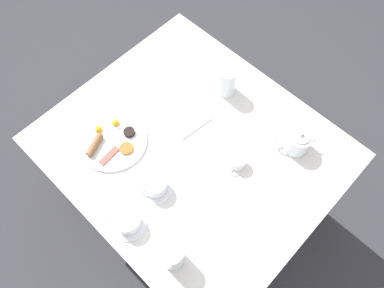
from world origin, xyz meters
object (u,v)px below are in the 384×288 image
(teapot_near, at_px, (297,141))
(napkin_folded, at_px, (188,119))
(water_glass_short, at_px, (227,81))
(water_glass_tall, at_px, (172,256))
(breakfast_plate, at_px, (112,140))
(teacup_with_saucer_left, at_px, (155,186))
(fork_by_plate, at_px, (204,59))
(creamer_jug, at_px, (238,161))
(teacup_with_saucer_right, at_px, (128,222))
(knife_by_plate, at_px, (143,72))

(teapot_near, height_order, napkin_folded, teapot_near)
(water_glass_short, bearing_deg, water_glass_tall, 27.40)
(water_glass_short, relative_size, napkin_folded, 0.78)
(breakfast_plate, height_order, teapot_near, teapot_near)
(teacup_with_saucer_left, xyz_separation_m, water_glass_tall, (0.14, 0.24, 0.03))
(breakfast_plate, height_order, teacup_with_saucer_left, teacup_with_saucer_left)
(water_glass_short, bearing_deg, fork_by_plate, -108.57)
(teapot_near, xyz_separation_m, creamer_jug, (0.23, -0.12, -0.02))
(water_glass_tall, height_order, creamer_jug, water_glass_tall)
(teacup_with_saucer_right, relative_size, fork_by_plate, 0.81)
(teacup_with_saucer_left, height_order, water_glass_tall, water_glass_tall)
(knife_by_plate, bearing_deg, teapot_near, 103.32)
(creamer_jug, bearing_deg, teapot_near, 152.02)
(breakfast_plate, bearing_deg, water_glass_short, 161.81)
(teacup_with_saucer_right, height_order, napkin_folded, teacup_with_saucer_right)
(teacup_with_saucer_right, xyz_separation_m, creamer_jug, (-0.47, 0.13, -0.00))
(creamer_jug, relative_size, knife_by_plate, 0.45)
(teapot_near, bearing_deg, napkin_folded, 163.37)
(breakfast_plate, xyz_separation_m, creamer_jug, (-0.29, 0.45, 0.02))
(water_glass_short, relative_size, knife_by_plate, 0.72)
(teacup_with_saucer_left, relative_size, creamer_jug, 1.52)
(water_glass_short, bearing_deg, breakfast_plate, -18.19)
(breakfast_plate, distance_m, knife_by_plate, 0.38)
(teacup_with_saucer_right, height_order, creamer_jug, teacup_with_saucer_right)
(teacup_with_saucer_right, xyz_separation_m, fork_by_plate, (-0.78, -0.34, -0.03))
(napkin_folded, xyz_separation_m, knife_by_plate, (-0.04, -0.33, -0.00))
(teapot_near, distance_m, teacup_with_saucer_right, 0.75)
(teacup_with_saucer_left, xyz_separation_m, napkin_folded, (-0.32, -0.13, -0.03))
(water_glass_short, bearing_deg, teapot_near, 87.98)
(breakfast_plate, distance_m, teapot_near, 0.77)
(teapot_near, distance_m, napkin_folded, 0.47)
(water_glass_tall, xyz_separation_m, creamer_jug, (-0.45, -0.08, -0.04))
(water_glass_tall, distance_m, creamer_jug, 0.46)
(knife_by_plate, bearing_deg, water_glass_short, 118.70)
(water_glass_tall, distance_m, napkin_folded, 0.60)
(knife_by_plate, bearing_deg, teacup_with_saucer_right, 43.25)
(teacup_with_saucer_right, height_order, water_glass_tall, water_glass_tall)
(teacup_with_saucer_left, bearing_deg, breakfast_plate, -93.80)
(teacup_with_saucer_left, height_order, water_glass_short, water_glass_short)
(breakfast_plate, xyz_separation_m, teacup_with_saucer_left, (0.02, 0.29, 0.02))
(breakfast_plate, distance_m, water_glass_tall, 0.56)
(water_glass_tall, distance_m, water_glass_short, 0.78)
(water_glass_tall, xyz_separation_m, knife_by_plate, (-0.50, -0.71, -0.06))
(teacup_with_saucer_left, distance_m, knife_by_plate, 0.58)
(breakfast_plate, xyz_separation_m, water_glass_short, (-0.53, 0.17, 0.06))
(water_glass_tall, height_order, napkin_folded, water_glass_tall)
(knife_by_plate, bearing_deg, breakfast_plate, 27.46)
(water_glass_tall, distance_m, fork_by_plate, 0.94)
(napkin_folded, distance_m, fork_by_plate, 0.34)
(teapot_near, bearing_deg, teacup_with_saucer_right, -153.66)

